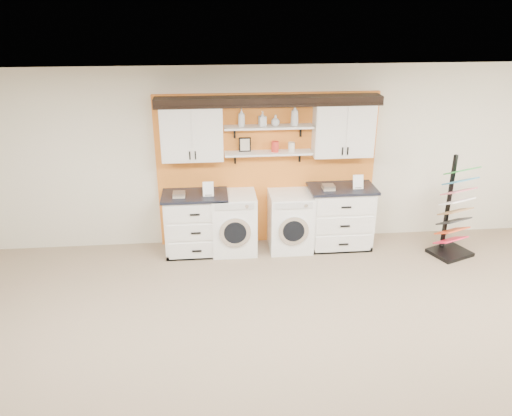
{
  "coord_description": "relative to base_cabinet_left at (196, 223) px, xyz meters",
  "views": [
    {
      "loc": [
        -0.87,
        -3.41,
        3.66
      ],
      "look_at": [
        -0.33,
        2.3,
        1.26
      ],
      "focal_mm": 35.0,
      "sensor_mm": 36.0,
      "label": 1
    }
  ],
  "objects": [
    {
      "name": "ceiling",
      "position": [
        1.13,
        -3.64,
        2.32
      ],
      "size": [
        10.0,
        10.0,
        0.0
      ],
      "primitive_type": "plane",
      "rotation": [
        3.14,
        0.0,
        0.0
      ],
      "color": "white",
      "rests_on": "wall_back"
    },
    {
      "name": "wall_back",
      "position": [
        1.13,
        0.36,
        0.92
      ],
      "size": [
        10.0,
        0.0,
        10.0
      ],
      "primitive_type": "plane",
      "rotation": [
        1.57,
        0.0,
        0.0
      ],
      "color": "beige",
      "rests_on": "floor"
    },
    {
      "name": "accent_panel",
      "position": [
        1.13,
        0.32,
        0.72
      ],
      "size": [
        3.4,
        0.07,
        2.4
      ],
      "primitive_type": "cube",
      "color": "orange",
      "rests_on": "wall_back"
    },
    {
      "name": "upper_cabinet_left",
      "position": [
        -0.0,
        0.15,
        1.4
      ],
      "size": [
        0.9,
        0.35,
        0.84
      ],
      "color": "white",
      "rests_on": "wall_back"
    },
    {
      "name": "upper_cabinet_right",
      "position": [
        2.26,
        0.15,
        1.4
      ],
      "size": [
        0.9,
        0.35,
        0.84
      ],
      "color": "white",
      "rests_on": "wall_back"
    },
    {
      "name": "shelf_lower",
      "position": [
        1.13,
        0.16,
        1.05
      ],
      "size": [
        1.32,
        0.28,
        0.03
      ],
      "primitive_type": "cube",
      "color": "white",
      "rests_on": "wall_back"
    },
    {
      "name": "shelf_upper",
      "position": [
        1.13,
        0.16,
        1.45
      ],
      "size": [
        1.32,
        0.28,
        0.03
      ],
      "primitive_type": "cube",
      "color": "white",
      "rests_on": "wall_back"
    },
    {
      "name": "crown_molding",
      "position": [
        1.13,
        0.17,
        1.84
      ],
      "size": [
        3.3,
        0.41,
        0.13
      ],
      "color": "black",
      "rests_on": "wall_back"
    },
    {
      "name": "picture_frame",
      "position": [
        0.78,
        0.21,
        1.17
      ],
      "size": [
        0.18,
        0.02,
        0.22
      ],
      "color": "black",
      "rests_on": "shelf_lower"
    },
    {
      "name": "canister_red",
      "position": [
        1.23,
        0.16,
        1.14
      ],
      "size": [
        0.11,
        0.11,
        0.16
      ],
      "primitive_type": "cylinder",
      "color": "red",
      "rests_on": "shelf_lower"
    },
    {
      "name": "canister_cream",
      "position": [
        1.48,
        0.16,
        1.13
      ],
      "size": [
        0.1,
        0.1,
        0.14
      ],
      "primitive_type": "cylinder",
      "color": "silver",
      "rests_on": "shelf_lower"
    },
    {
      "name": "base_cabinet_left",
      "position": [
        0.0,
        0.0,
        0.0
      ],
      "size": [
        0.99,
        0.66,
        0.97
      ],
      "color": "white",
      "rests_on": "floor"
    },
    {
      "name": "base_cabinet_right",
      "position": [
        2.26,
        -0.0,
        0.02
      ],
      "size": [
        1.03,
        0.66,
        1.0
      ],
      "color": "white",
      "rests_on": "floor"
    },
    {
      "name": "washer",
      "position": [
        0.58,
        -0.0,
        -0.01
      ],
      "size": [
        0.68,
        0.71,
        0.95
      ],
      "color": "white",
      "rests_on": "floor"
    },
    {
      "name": "dryer",
      "position": [
        1.46,
        -0.0,
        -0.02
      ],
      "size": [
        0.66,
        0.71,
        0.92
      ],
      "color": "white",
      "rests_on": "floor"
    },
    {
      "name": "sample_rack",
      "position": [
        3.91,
        -0.45,
        0.02
      ],
      "size": [
        0.7,
        0.65,
        1.56
      ],
      "rotation": [
        0.0,
        0.0,
        0.38
      ],
      "color": "black",
      "rests_on": "floor"
    },
    {
      "name": "soap_bottle_a",
      "position": [
        0.73,
        0.16,
        1.59
      ],
      "size": [
        0.11,
        0.11,
        0.26
      ],
      "primitive_type": "imported",
      "rotation": [
        0.0,
        0.0,
        -0.04
      ],
      "color": "silver",
      "rests_on": "shelf_upper"
    },
    {
      "name": "soap_bottle_b",
      "position": [
        1.04,
        0.16,
        1.57
      ],
      "size": [
        0.12,
        0.12,
        0.22
      ],
      "primitive_type": "imported",
      "rotation": [
        0.0,
        0.0,
        0.22
      ],
      "color": "silver",
      "rests_on": "shelf_upper"
    },
    {
      "name": "soap_bottle_c",
      "position": [
        1.23,
        0.16,
        1.54
      ],
      "size": [
        0.18,
        0.18,
        0.16
      ],
      "primitive_type": "imported",
      "rotation": [
        0.0,
        0.0,
        0.75
      ],
      "color": "silver",
      "rests_on": "shelf_upper"
    },
    {
      "name": "soap_bottle_d",
      "position": [
        1.52,
        0.16,
        1.61
      ],
      "size": [
        0.12,
        0.13,
        0.3
      ],
      "primitive_type": "imported",
      "rotation": [
        0.0,
        0.0,
        -3.07
      ],
      "color": "silver",
      "rests_on": "shelf_upper"
    }
  ]
}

